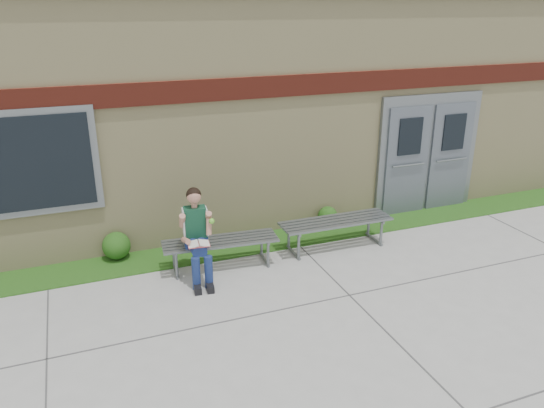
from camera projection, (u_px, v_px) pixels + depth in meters
name	position (u px, v px, depth m)	size (l,w,h in m)	color
ground	(299.00, 329.00, 6.75)	(80.00, 80.00, 0.00)	#9E9E99
grass_strip	(238.00, 246.00, 9.01)	(16.00, 0.80, 0.02)	#255316
school_building	(187.00, 93.00, 11.22)	(16.20, 6.22, 4.20)	beige
bench_left	(221.00, 246.00, 8.21)	(1.81, 0.65, 0.46)	slate
bench_right	(336.00, 226.00, 8.87)	(1.91, 0.55, 0.49)	slate
girl	(197.00, 234.00, 7.76)	(0.50, 0.86, 1.38)	navy
shrub_mid	(116.00, 246.00, 8.49)	(0.45, 0.45, 0.45)	#255316
shrub_east	(328.00, 216.00, 9.77)	(0.36, 0.36, 0.36)	#255316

